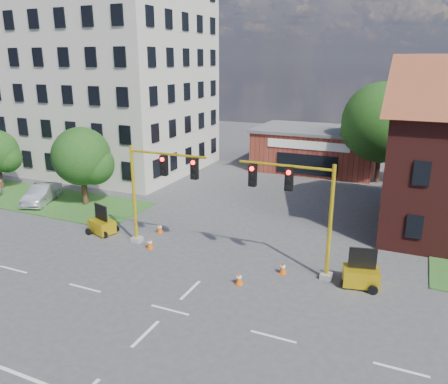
# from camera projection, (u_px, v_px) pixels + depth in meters

# --- Properties ---
(ground) EXTENTS (120.00, 120.00, 0.00)m
(ground) POSITION_uv_depth(u_px,v_px,m) (170.00, 310.00, 20.19)
(ground) COLOR #414143
(ground) RESTS_ON ground
(grass_verge_nw) EXTENTS (22.00, 6.00, 0.08)m
(grass_verge_nw) POSITION_uv_depth(u_px,v_px,m) (26.00, 197.00, 36.70)
(grass_verge_nw) COLOR #2C521E
(grass_verge_nw) RESTS_ON ground
(lane_markings) EXTENTS (60.00, 36.00, 0.01)m
(lane_markings) POSITION_uv_depth(u_px,v_px,m) (132.00, 347.00, 17.57)
(lane_markings) COLOR white
(lane_markings) RESTS_ON ground
(office_block) EXTENTS (18.40, 15.40, 20.60)m
(office_block) POSITION_uv_depth(u_px,v_px,m) (107.00, 68.00, 44.12)
(office_block) COLOR beige
(office_block) RESTS_ON ground
(brick_shop) EXTENTS (12.40, 8.40, 4.30)m
(brick_shop) POSITION_uv_depth(u_px,v_px,m) (316.00, 148.00, 45.77)
(brick_shop) COLOR maroon
(brick_shop) RESTS_ON ground
(tree_large) EXTENTS (7.71, 7.34, 9.29)m
(tree_large) POSITION_uv_depth(u_px,v_px,m) (387.00, 125.00, 39.61)
(tree_large) COLOR #352113
(tree_large) RESTS_ON ground
(tree_nw_front) EXTENTS (4.73, 4.50, 6.20)m
(tree_nw_front) POSITION_uv_depth(u_px,v_px,m) (85.00, 159.00, 33.69)
(tree_nw_front) COLOR #352113
(tree_nw_front) RESTS_ON ground
(signal_mast_west) EXTENTS (5.30, 0.60, 6.20)m
(signal_mast_west) POSITION_uv_depth(u_px,v_px,m) (156.00, 185.00, 25.99)
(signal_mast_west) COLOR gray
(signal_mast_west) RESTS_ON ground
(signal_mast_east) EXTENTS (5.30, 0.60, 6.20)m
(signal_mast_east) POSITION_uv_depth(u_px,v_px,m) (299.00, 204.00, 22.60)
(signal_mast_east) COLOR gray
(signal_mast_east) RESTS_ON ground
(trailer_west) EXTENTS (1.96, 1.60, 1.92)m
(trailer_west) POSITION_uv_depth(u_px,v_px,m) (102.00, 225.00, 28.93)
(trailer_west) COLOR yellow
(trailer_west) RESTS_ON ground
(trailer_east) EXTENTS (1.97, 1.52, 2.01)m
(trailer_east) POSITION_uv_depth(u_px,v_px,m) (361.00, 275.00, 22.16)
(trailer_east) COLOR yellow
(trailer_east) RESTS_ON ground
(cone_a) EXTENTS (0.40, 0.40, 0.70)m
(cone_a) POSITION_uv_depth(u_px,v_px,m) (150.00, 243.00, 26.65)
(cone_a) COLOR #E0540B
(cone_a) RESTS_ON ground
(cone_b) EXTENTS (0.40, 0.40, 0.70)m
(cone_b) POSITION_uv_depth(u_px,v_px,m) (160.00, 228.00, 29.08)
(cone_b) COLOR #E0540B
(cone_b) RESTS_ON ground
(cone_c) EXTENTS (0.40, 0.40, 0.70)m
(cone_c) POSITION_uv_depth(u_px,v_px,m) (239.00, 278.00, 22.40)
(cone_c) COLOR #E0540B
(cone_c) RESTS_ON ground
(cone_d) EXTENTS (0.40, 0.40, 0.70)m
(cone_d) POSITION_uv_depth(u_px,v_px,m) (283.00, 268.00, 23.53)
(cone_d) COLOR #E0540B
(cone_d) RESTS_ON ground
(pickup_white) EXTENTS (5.31, 3.28, 1.37)m
(pickup_white) POSITION_uv_depth(u_px,v_px,m) (424.00, 218.00, 29.85)
(pickup_white) COLOR silver
(pickup_white) RESTS_ON ground
(sedan_silver_front) EXTENTS (3.18, 4.82, 1.50)m
(sedan_silver_front) POSITION_uv_depth(u_px,v_px,m) (42.00, 194.00, 35.10)
(sedan_silver_front) COLOR #B6B8BE
(sedan_silver_front) RESTS_ON ground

